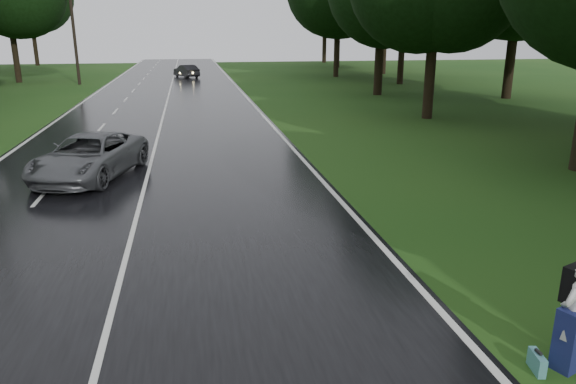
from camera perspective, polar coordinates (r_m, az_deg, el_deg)
ground at (r=10.18m, az=-18.35°, el=-12.67°), size 160.00×160.00×0.00m
road at (r=29.25m, az=-13.39°, el=6.82°), size 12.00×140.00×0.04m
lane_center at (r=29.25m, az=-13.39°, el=6.87°), size 0.12×140.00×0.01m
grey_car at (r=19.42m, az=-20.36°, el=3.58°), size 3.88×5.74×1.46m
far_car at (r=59.70m, az=-10.76°, el=12.52°), size 2.86×4.26×1.33m
hitchhiker at (r=9.11m, az=28.18°, el=-11.76°), size 0.75×0.73×1.75m
suitcase at (r=9.11m, az=24.94°, el=-16.10°), size 0.19×0.43×0.29m
utility_pole_far at (r=54.93m, az=-21.27°, el=10.61°), size 1.80×0.28×9.83m
tree_left_f at (r=59.47m, az=-26.65°, el=10.37°), size 9.75×9.75×15.23m
tree_right_d at (r=32.26m, az=14.52°, el=7.60°), size 8.73×8.73×13.63m
tree_right_e at (r=43.51m, az=9.47°, el=10.16°), size 8.85×8.85×13.83m
tree_right_f at (r=60.17m, az=5.10°, el=12.10°), size 10.21×10.21×15.95m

